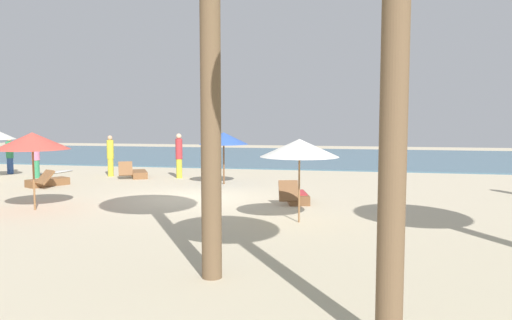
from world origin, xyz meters
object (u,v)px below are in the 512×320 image
surfboard (57,172)px  person_1 (179,155)px  umbrella_3 (299,148)px  umbrella_0 (224,138)px  lounger_3 (296,197)px  person_4 (36,157)px  umbrella_2 (32,141)px  lounger_2 (138,174)px  lounger_0 (47,182)px  person_2 (110,155)px  person_3 (10,155)px

surfboard → person_1: bearing=-6.9°
umbrella_3 → person_1: (-6.03, 7.94, -0.86)m
surfboard → umbrella_0: bearing=-14.5°
lounger_3 → person_4: person_4 is taller
umbrella_2 → person_1: size_ratio=1.15×
person_1 → lounger_3: bearing=-42.1°
lounger_2 → lounger_0: bearing=-124.5°
lounger_2 → person_2: size_ratio=0.96×
person_1 → umbrella_3: bearing=-52.8°
person_3 → surfboard: person_3 is taller
person_4 → umbrella_2: bearing=-55.2°
umbrella_2 → person_3: bearing=131.0°
lounger_0 → lounger_3: 9.77m
person_2 → surfboard: (-3.14, 0.75, -0.89)m
person_1 → person_2: 3.18m
umbrella_0 → person_3: bearing=172.1°
umbrella_2 → umbrella_3: (7.45, -0.17, -0.09)m
umbrella_3 → person_2: umbrella_3 is taller
umbrella_2 → person_1: 7.96m
person_3 → lounger_3: bearing=-20.1°
lounger_3 → lounger_2: bearing=146.6°
umbrella_3 → person_4: umbrella_3 is taller
umbrella_2 → lounger_3: (7.04, 2.69, -1.76)m
umbrella_2 → lounger_2: size_ratio=1.26×
person_2 → umbrella_0: bearing=-15.1°
umbrella_3 → person_3: 16.27m
lounger_2 → lounger_3: size_ratio=1.00×
person_2 → person_3: bearing=-179.5°
lounger_2 → umbrella_2: bearing=-87.1°
person_3 → surfboard: (1.83, 0.79, -0.82)m
lounger_0 → person_4: 3.08m
lounger_3 → surfboard: size_ratio=0.83×
umbrella_0 → person_1: umbrella_0 is taller
umbrella_3 → lounger_2: size_ratio=1.20×
umbrella_2 → surfboard: umbrella_2 is taller
person_4 → person_2: bearing=22.4°
lounger_3 → umbrella_3: bearing=-81.8°
umbrella_3 → person_2: (-9.21, 7.95, -0.92)m
lounger_2 → umbrella_3: bearing=-44.7°
umbrella_0 → lounger_3: (3.25, -3.59, -1.60)m
umbrella_2 → surfboard: size_ratio=1.05×
lounger_0 → lounger_2: bearing=55.5°
person_3 → lounger_0: bearing=-38.8°
umbrella_0 → person_3: (-10.52, 1.46, -0.93)m
person_1 → surfboard: bearing=173.1°
person_3 → person_4: (2.13, -1.13, 0.04)m
person_3 → umbrella_2: bearing=-49.0°
lounger_3 → person_2: size_ratio=0.96×
umbrella_0 → umbrella_2: size_ratio=0.92×
person_1 → surfboard: person_1 is taller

